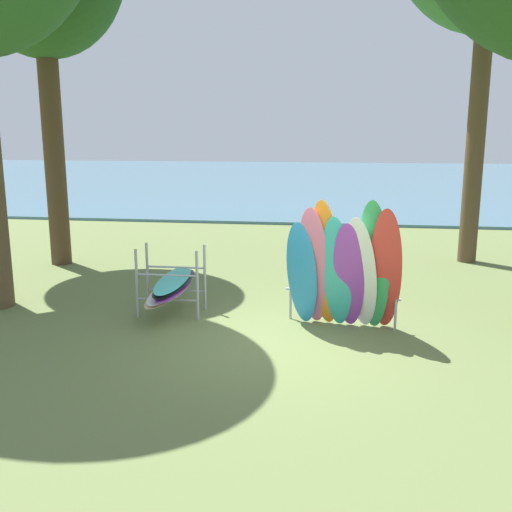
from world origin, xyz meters
name	(u,v)px	position (x,y,z in m)	size (l,w,h in m)	color
ground_plane	(286,341)	(0.00, 0.00, 0.00)	(80.00, 80.00, 0.00)	olive
lake_water	(326,180)	(0.00, 29.38, 0.05)	(80.00, 36.00, 0.10)	#477084
leaning_board_pile	(344,271)	(0.89, 0.62, 1.03)	(2.00, 1.13, 2.27)	#2D8ED1
board_storage_rack	(172,286)	(-2.19, 1.13, 0.52)	(1.15, 2.13, 1.25)	#9EA0A5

